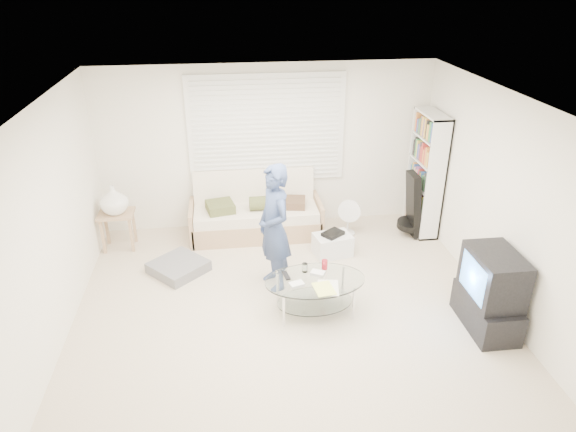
{
  "coord_description": "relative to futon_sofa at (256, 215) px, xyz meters",
  "views": [
    {
      "loc": [
        -0.65,
        -5.13,
        3.72
      ],
      "look_at": [
        0.07,
        0.3,
        1.04
      ],
      "focal_mm": 32.0,
      "sensor_mm": 36.0,
      "label": 1
    }
  ],
  "objects": [
    {
      "name": "guitar_case",
      "position": [
        2.32,
        -0.37,
        0.12
      ],
      "size": [
        0.36,
        0.36,
        0.99
      ],
      "color": "black",
      "rests_on": "ground"
    },
    {
      "name": "tv_unit",
      "position": [
        2.42,
        -2.59,
        0.14
      ],
      "size": [
        0.49,
        0.87,
        0.95
      ],
      "color": "black",
      "rests_on": "ground"
    },
    {
      "name": "storage_bin",
      "position": [
        1.03,
        -0.77,
        -0.15
      ],
      "size": [
        0.57,
        0.45,
        0.36
      ],
      "color": "white",
      "rests_on": "ground"
    },
    {
      "name": "standing_person",
      "position": [
        0.13,
        -1.44,
        0.51
      ],
      "size": [
        0.56,
        0.69,
        1.64
      ],
      "primitive_type": "imported",
      "rotation": [
        0.0,
        0.0,
        -1.25
      ],
      "color": "navy",
      "rests_on": "ground"
    },
    {
      "name": "room_shell",
      "position": [
        0.22,
        -1.39,
        1.31
      ],
      "size": [
        5.02,
        4.52,
        2.51
      ],
      "color": "white",
      "rests_on": "ground"
    },
    {
      "name": "bookshelf",
      "position": [
        2.54,
        -0.18,
        0.61
      ],
      "size": [
        0.29,
        0.78,
        1.85
      ],
      "color": "white",
      "rests_on": "ground"
    },
    {
      "name": "side_table",
      "position": [
        -2.0,
        -0.17,
        0.41
      ],
      "size": [
        0.49,
        0.4,
        0.97
      ],
      "color": "tan",
      "rests_on": "ground"
    },
    {
      "name": "coffee_table",
      "position": [
        0.54,
        -2.05,
        0.04
      ],
      "size": [
        1.2,
        0.79,
        0.56
      ],
      "color": "silver",
      "rests_on": "ground"
    },
    {
      "name": "futon_sofa",
      "position": [
        0.0,
        0.0,
        0.0
      ],
      "size": [
        1.96,
        0.79,
        0.96
      ],
      "color": "tan",
      "rests_on": "ground"
    },
    {
      "name": "floor_fan",
      "position": [
        1.39,
        -0.2,
        0.02
      ],
      "size": [
        0.36,
        0.23,
        0.58
      ],
      "color": "white",
      "rests_on": "ground"
    },
    {
      "name": "grey_floor_pillow",
      "position": [
        -1.12,
        -0.96,
        -0.24
      ],
      "size": [
        0.89,
        0.89,
        0.14
      ],
      "primitive_type": "cube",
      "rotation": [
        0.0,
        0.0,
        0.74
      ],
      "color": "slate",
      "rests_on": "ground"
    },
    {
      "name": "ground",
      "position": [
        0.22,
        -1.87,
        -0.32
      ],
      "size": [
        5.0,
        5.0,
        0.0
      ],
      "primitive_type": "plane",
      "color": "#BBA991",
      "rests_on": "ground"
    },
    {
      "name": "window_blinds",
      "position": [
        0.22,
        0.33,
        1.23
      ],
      "size": [
        2.32,
        0.08,
        1.62
      ],
      "color": "silver",
      "rests_on": "ground"
    }
  ]
}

